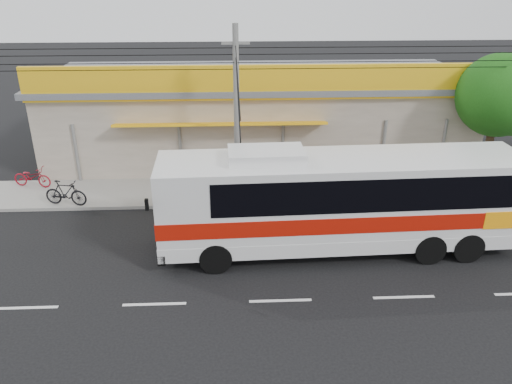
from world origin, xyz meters
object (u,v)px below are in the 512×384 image
motorbike_red (32,177)px  tree_near (501,98)px  coach_bus (346,197)px  utility_pole (236,58)px  motorbike_dark (66,193)px

motorbike_red → tree_near: tree_near is taller
coach_bus → utility_pole: 7.43m
motorbike_red → tree_near: bearing=-78.4°
motorbike_dark → tree_near: 20.08m
motorbike_dark → motorbike_red: bearing=57.5°
coach_bus → utility_pole: (-3.88, 4.73, 4.20)m
motorbike_red → tree_near: 22.22m
utility_pole → motorbike_red: bearing=171.6°
motorbike_dark → tree_near: size_ratio=0.30×
coach_bus → tree_near: bearing=33.1°
utility_pole → tree_near: bearing=5.0°
coach_bus → motorbike_dark: 12.22m
coach_bus → tree_near: tree_near is taller
motorbike_red → utility_pole: size_ratio=0.06×
coach_bus → motorbike_red: 15.08m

